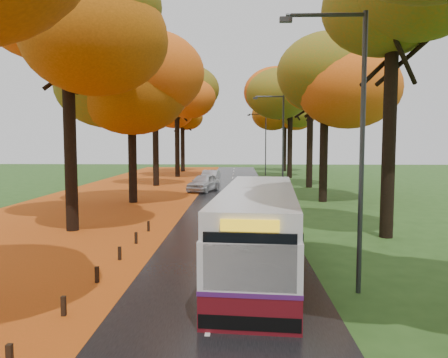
{
  "coord_description": "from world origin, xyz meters",
  "views": [
    {
      "loc": [
        0.69,
        -4.52,
        4.4
      ],
      "look_at": [
        0.0,
        16.39,
        2.6
      ],
      "focal_mm": 35.0,
      "sensor_mm": 36.0,
      "label": 1
    }
  ],
  "objects_px": {
    "car_white": "(204,183)",
    "car_dark": "(211,176)",
    "bus": "(258,227)",
    "streetlamp_near": "(354,130)",
    "streetlamp_mid": "(280,138)",
    "streetlamp_far": "(264,139)",
    "car_silver": "(210,177)"
  },
  "relations": [
    {
      "from": "car_white",
      "to": "car_dark",
      "type": "bearing_deg",
      "value": 106.94
    },
    {
      "from": "car_white",
      "to": "bus",
      "type": "bearing_deg",
      "value": -63.97
    },
    {
      "from": "streetlamp_near",
      "to": "car_white",
      "type": "xyz_separation_m",
      "value": [
        -6.3,
        25.53,
        -3.9
      ]
    },
    {
      "from": "streetlamp_near",
      "to": "car_dark",
      "type": "xyz_separation_m",
      "value": [
        -6.3,
        35.42,
        -4.09
      ]
    },
    {
      "from": "streetlamp_mid",
      "to": "streetlamp_far",
      "type": "distance_m",
      "value": 22.0
    },
    {
      "from": "streetlamp_near",
      "to": "streetlamp_far",
      "type": "bearing_deg",
      "value": 90.0
    },
    {
      "from": "car_silver",
      "to": "car_white",
      "type": "bearing_deg",
      "value": -86.17
    },
    {
      "from": "streetlamp_near",
      "to": "car_silver",
      "type": "bearing_deg",
      "value": 100.95
    },
    {
      "from": "car_dark",
      "to": "car_white",
      "type": "bearing_deg",
      "value": -95.27
    },
    {
      "from": "bus",
      "to": "car_dark",
      "type": "xyz_separation_m",
      "value": [
        -3.73,
        33.21,
        -0.87
      ]
    },
    {
      "from": "streetlamp_far",
      "to": "car_silver",
      "type": "distance_m",
      "value": 14.39
    },
    {
      "from": "car_silver",
      "to": "car_dark",
      "type": "relative_size",
      "value": 1.09
    },
    {
      "from": "car_silver",
      "to": "car_dark",
      "type": "height_order",
      "value": "car_silver"
    },
    {
      "from": "car_white",
      "to": "car_dark",
      "type": "distance_m",
      "value": 9.89
    },
    {
      "from": "streetlamp_near",
      "to": "bus",
      "type": "xyz_separation_m",
      "value": [
        -2.56,
        2.21,
        -3.22
      ]
    },
    {
      "from": "streetlamp_near",
      "to": "car_silver",
      "type": "xyz_separation_m",
      "value": [
        -6.11,
        31.59,
        -3.95
      ]
    },
    {
      "from": "streetlamp_mid",
      "to": "car_silver",
      "type": "bearing_deg",
      "value": 122.52
    },
    {
      "from": "bus",
      "to": "car_white",
      "type": "height_order",
      "value": "bus"
    },
    {
      "from": "streetlamp_mid",
      "to": "streetlamp_near",
      "type": "bearing_deg",
      "value": -90.0
    },
    {
      "from": "bus",
      "to": "car_silver",
      "type": "relative_size",
      "value": 2.43
    },
    {
      "from": "streetlamp_near",
      "to": "streetlamp_mid",
      "type": "xyz_separation_m",
      "value": [
        0.0,
        22.0,
        0.0
      ]
    },
    {
      "from": "streetlamp_mid",
      "to": "car_dark",
      "type": "xyz_separation_m",
      "value": [
        -6.3,
        13.42,
        -4.09
      ]
    },
    {
      "from": "streetlamp_near",
      "to": "car_silver",
      "type": "height_order",
      "value": "streetlamp_near"
    },
    {
      "from": "streetlamp_mid",
      "to": "car_white",
      "type": "distance_m",
      "value": 8.21
    },
    {
      "from": "streetlamp_near",
      "to": "car_silver",
      "type": "distance_m",
      "value": 32.42
    },
    {
      "from": "streetlamp_far",
      "to": "car_white",
      "type": "bearing_deg",
      "value": -108.83
    },
    {
      "from": "car_white",
      "to": "streetlamp_mid",
      "type": "bearing_deg",
      "value": -12.34
    },
    {
      "from": "bus",
      "to": "streetlamp_mid",
      "type": "bearing_deg",
      "value": 87.42
    },
    {
      "from": "car_silver",
      "to": "car_dark",
      "type": "distance_m",
      "value": 3.84
    },
    {
      "from": "streetlamp_near",
      "to": "streetlamp_mid",
      "type": "relative_size",
      "value": 1.0
    },
    {
      "from": "streetlamp_far",
      "to": "car_dark",
      "type": "xyz_separation_m",
      "value": [
        -6.3,
        -8.58,
        -4.09
      ]
    },
    {
      "from": "bus",
      "to": "streetlamp_near",
      "type": "bearing_deg",
      "value": -35.97
    }
  ]
}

